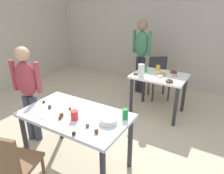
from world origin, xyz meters
TOP-DOWN VIEW (x-y plane):
  - ground_plane at (0.00, 0.00)m, footprint 6.40×6.40m
  - wall_back at (0.00, 3.20)m, footprint 6.40×0.10m
  - dining_table_near at (-0.12, -0.18)m, footprint 1.29×0.73m
  - dining_table_far at (0.28, 1.65)m, footprint 0.93×0.70m
  - chair_near_table at (-0.33, -0.92)m, footprint 0.49×0.49m
  - chair_far_table at (0.04, 2.35)m, footprint 0.56×0.56m
  - person_girl_near at (-1.04, -0.09)m, footprint 0.45×0.28m
  - person_adult_far at (-0.40, 2.37)m, footprint 0.46×0.25m
  - mixing_bowl at (0.32, -0.14)m, footprint 0.20×0.20m
  - soda_can at (0.44, 0.02)m, footprint 0.07×0.07m
  - fork_near at (-0.36, -0.46)m, footprint 0.17×0.02m
  - cup_near_0 at (-0.04, -0.27)m, footprint 0.09×0.09m
  - cake_ball_0 at (0.32, -0.37)m, footprint 0.05×0.05m
  - cake_ball_1 at (0.15, -0.51)m, footprint 0.04×0.04m
  - cake_ball_2 at (-0.18, -0.36)m, footprint 0.04×0.04m
  - cake_ball_3 at (0.18, -0.33)m, footprint 0.04×0.04m
  - cake_ball_4 at (-0.23, -0.13)m, footprint 0.04×0.04m
  - cake_ball_5 at (-0.65, -0.17)m, footprint 0.04×0.04m
  - cake_ball_6 at (-0.21, -0.31)m, footprint 0.05×0.05m
  - cake_ball_7 at (-0.47, -0.23)m, footprint 0.05×0.05m
  - pitcher_far at (0.02, 1.43)m, footprint 0.11×0.11m
  - cup_far_0 at (-0.02, 1.69)m, footprint 0.09×0.09m
  - cup_far_1 at (0.17, 1.88)m, footprint 0.08×0.08m
  - donut_far_0 at (0.32, 1.67)m, footprint 0.14×0.14m
  - donut_far_1 at (0.32, 1.55)m, footprint 0.10×0.10m
  - donut_far_2 at (0.46, 1.90)m, footprint 0.12×0.12m
  - donut_far_3 at (0.53, 1.39)m, footprint 0.13×0.13m
  - donut_far_4 at (-0.09, 1.46)m, footprint 0.10×0.10m
  - donut_far_5 at (0.53, 1.72)m, footprint 0.10×0.10m

SIDE VIEW (x-z plane):
  - ground_plane at x=0.00m, z-range 0.00..0.00m
  - chair_near_table at x=-0.33m, z-range 0.06..0.93m
  - chair_far_table at x=0.04m, z-range 0.06..0.93m
  - dining_table_far at x=0.28m, z-range 0.25..1.00m
  - dining_table_near at x=-0.12m, z-range 0.28..1.03m
  - fork_near at x=-0.36m, z-range 0.75..0.76m
  - donut_far_5 at x=0.53m, z-range 0.75..0.78m
  - donut_far_1 at x=0.32m, z-range 0.75..0.78m
  - donut_far_4 at x=-0.09m, z-range 0.75..0.78m
  - cake_ball_4 at x=-0.23m, z-range 0.75..0.79m
  - cake_ball_5 at x=-0.65m, z-range 0.75..0.79m
  - donut_far_2 at x=0.46m, z-range 0.75..0.79m
  - donut_far_3 at x=0.53m, z-range 0.75..0.79m
  - cake_ball_2 at x=-0.18m, z-range 0.75..0.79m
  - donut_far_0 at x=0.32m, z-range 0.75..0.79m
  - cake_ball_3 at x=0.18m, z-range 0.75..0.79m
  - cake_ball_1 at x=0.15m, z-range 0.75..0.79m
  - cake_ball_7 at x=-0.47m, z-range 0.75..0.80m
  - cake_ball_0 at x=0.32m, z-range 0.75..0.80m
  - cake_ball_6 at x=-0.21m, z-range 0.75..0.80m
  - mixing_bowl at x=0.32m, z-range 0.75..0.81m
  - cup_far_0 at x=-0.02m, z-range 0.75..0.84m
  - cup_far_1 at x=0.17m, z-range 0.75..0.85m
  - cup_near_0 at x=-0.04m, z-range 0.75..0.86m
  - soda_can at x=0.44m, z-range 0.75..0.87m
  - person_girl_near at x=-1.04m, z-range 0.13..1.56m
  - pitcher_far at x=0.02m, z-range 0.75..0.97m
  - person_adult_far at x=-0.40m, z-range 0.17..1.78m
  - wall_back at x=0.00m, z-range 0.00..2.60m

